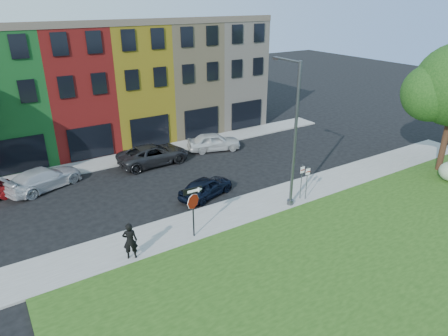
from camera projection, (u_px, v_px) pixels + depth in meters
ground at (268, 235)px, 21.90m from camera, size 120.00×120.00×0.00m
sidewalk_near at (263, 203)px, 25.18m from camera, size 40.00×3.00×0.12m
sidewalk_far at (122, 159)px, 32.02m from camera, size 40.00×2.40×0.12m
rowhouse_block at (98, 84)px, 35.11m from camera, size 30.00×10.12×10.00m
stop_sign at (193, 202)px, 20.80m from camera, size 1.05×0.12×2.90m
man at (130, 241)px, 19.45m from camera, size 1.04×0.96×1.95m
sedan_near at (206, 187)px, 25.89m from camera, size 3.89×4.89×1.35m
parked_car_silver at (44, 178)px, 26.97m from camera, size 5.51×6.50×1.48m
parked_car_dark at (154, 154)px, 30.97m from camera, size 2.82×5.68×1.54m
parked_car_white at (214, 142)px, 33.73m from camera, size 4.29×5.45×1.51m
street_lamp at (293, 136)px, 23.33m from camera, size 0.43×2.58×8.77m
parking_sign_a at (302, 178)px, 25.09m from camera, size 0.32×0.09×2.32m
parking_sign_b at (307, 179)px, 24.99m from camera, size 0.32×0.10×2.24m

